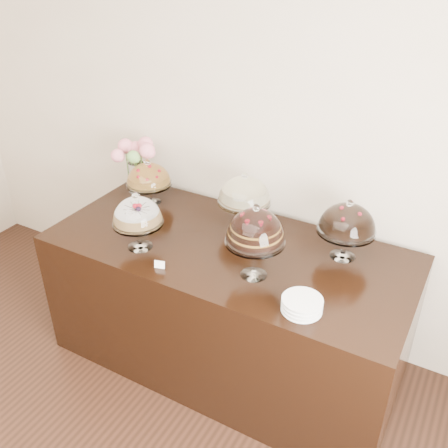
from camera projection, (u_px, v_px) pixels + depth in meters
The scene contains 10 objects.
wall_back at pixel (239, 117), 3.19m from camera, with size 5.00×0.04×3.00m, color beige.
display_counter at pixel (228, 305), 3.21m from camera, with size 2.20×1.00×0.90m, color black.
cake_stand_sugar_sponge at pixel (137, 214), 2.87m from camera, with size 0.30×0.30×0.36m.
cake_stand_choco_layer at pixel (255, 229), 2.59m from camera, with size 0.32×0.32×0.44m.
cake_stand_cheesecake at pixel (244, 192), 3.05m from camera, with size 0.34×0.34×0.38m.
cake_stand_dark_choco at pixel (348, 221), 2.78m from camera, with size 0.33×0.33×0.37m.
cake_stand_fruit_tart at pixel (148, 176), 3.37m from camera, with size 0.31×0.31×0.32m.
flower_vase at pixel (136, 158), 3.49m from camera, with size 0.32×0.28×0.40m.
plate_stack at pixel (302, 305), 2.45m from camera, with size 0.20×0.20×0.07m.
price_card_left at pixel (160, 265), 2.78m from camera, with size 0.06×0.01×0.04m, color white.
Camera 1 is at (1.43, 0.25, 2.52)m, focal length 40.00 mm.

